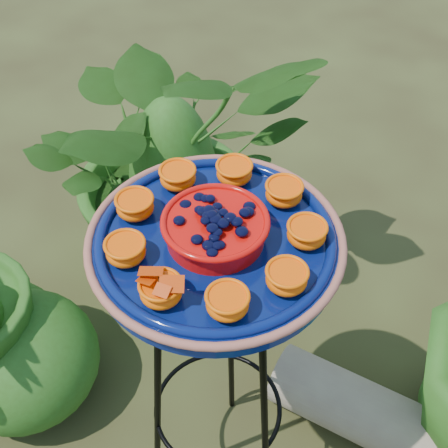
{
  "coord_description": "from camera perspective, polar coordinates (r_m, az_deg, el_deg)",
  "views": [
    {
      "loc": [
        0.44,
        -0.59,
        1.71
      ],
      "look_at": [
        -0.02,
        0.02,
        0.93
      ],
      "focal_mm": 50.0,
      "sensor_mm": 36.0,
      "label": 1
    }
  ],
  "objects": [
    {
      "name": "tripod_stand",
      "position": [
        1.4,
        -0.63,
        -12.1
      ],
      "size": [
        0.42,
        0.42,
        0.87
      ],
      "rotation": [
        0.0,
        0.0,
        0.42
      ],
      "color": "black",
      "rests_on": "ground"
    },
    {
      "name": "feeder_dish",
      "position": [
        1.1,
        -0.78,
        -1.4
      ],
      "size": [
        0.58,
        0.58,
        0.1
      ],
      "rotation": [
        0.0,
        0.0,
        0.42
      ],
      "color": "#071552",
      "rests_on": "tripod_stand"
    },
    {
      "name": "driftwood_log",
      "position": [
        1.87,
        12.61,
        -16.41
      ],
      "size": [
        0.55,
        0.24,
        0.18
      ],
      "primitive_type": "cylinder",
      "rotation": [
        0.0,
        1.57,
        0.13
      ],
      "color": "gray",
      "rests_on": "ground"
    },
    {
      "name": "shrub_back_left",
      "position": [
        1.96,
        -4.75,
        6.07
      ],
      "size": [
        1.07,
        1.1,
        0.93
      ],
      "primitive_type": "imported",
      "rotation": [
        0.0,
        0.0,
        0.96
      ],
      "color": "#285215",
      "rests_on": "ground"
    }
  ]
}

